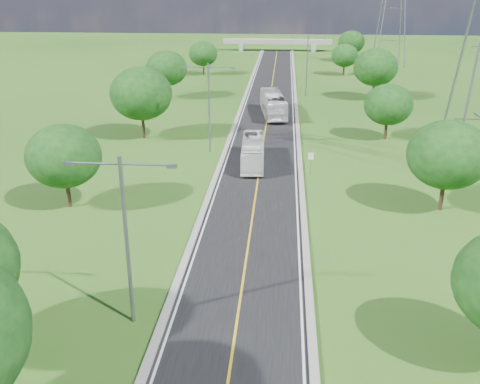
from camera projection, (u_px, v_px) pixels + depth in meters
name	position (u px, v px, depth m)	size (l,w,h in m)	color
ground	(267.00, 121.00, 75.01)	(260.00, 260.00, 0.00)	#285116
road	(268.00, 111.00, 80.55)	(8.00, 150.00, 0.06)	black
curb_left	(240.00, 110.00, 80.85)	(0.50, 150.00, 0.22)	gray
curb_right	(296.00, 111.00, 80.20)	(0.50, 150.00, 0.22)	gray
speed_limit_sign	(311.00, 160.00, 53.63)	(0.55, 0.09, 2.40)	slate
overpass	(277.00, 42.00, 148.21)	(30.00, 3.00, 3.20)	gray
streetlight_near_left	(126.00, 228.00, 28.81)	(5.90, 0.25, 10.00)	slate
streetlight_mid_left	(209.00, 100.00, 59.38)	(5.90, 0.25, 10.00)	slate
streetlight_far_right	(307.00, 60.00, 89.02)	(5.90, 0.25, 10.00)	slate
power_tower_far	(394.00, 1.00, 118.78)	(9.00, 6.40, 28.00)	slate
tree_lb	(64.00, 156.00, 44.88)	(6.30, 6.30, 7.33)	black
tree_lc	(141.00, 94.00, 64.84)	(7.56, 7.56, 8.79)	black
tree_ld	(167.00, 68.00, 87.45)	(6.72, 6.72, 7.82)	black
tree_le	(203.00, 54.00, 109.71)	(5.88, 5.88, 6.84)	black
tree_rb	(448.00, 155.00, 44.17)	(6.72, 6.72, 7.82)	black
tree_rc	(388.00, 105.00, 64.85)	(5.88, 5.88, 6.84)	black
tree_rd	(376.00, 67.00, 86.58)	(7.14, 7.14, 8.30)	black
tree_re	(345.00, 55.00, 109.46)	(5.46, 5.46, 6.35)	black
tree_rf	(351.00, 42.00, 127.48)	(6.30, 6.30, 7.33)	black
bus_outbound	(273.00, 104.00, 77.22)	(2.79, 11.94, 3.33)	silver
bus_inbound	(253.00, 152.00, 56.77)	(2.28, 9.76, 2.72)	white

